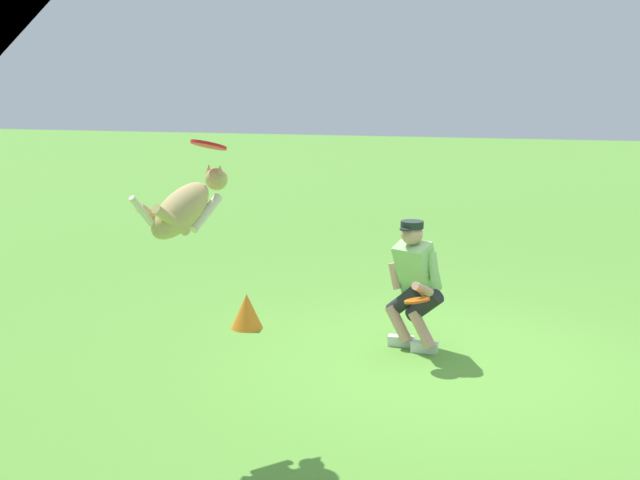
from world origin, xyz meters
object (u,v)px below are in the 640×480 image
(frisbee_flying, at_px, (209,145))
(frisbee_held, at_px, (417,300))
(dog, at_px, (185,207))
(training_cone, at_px, (247,311))
(person, at_px, (414,281))

(frisbee_flying, relative_size, frisbee_held, 1.13)
(frisbee_flying, bearing_deg, dog, 72.36)
(dog, xyz_separation_m, training_cone, (0.47, -2.37, -1.52))
(person, bearing_deg, frisbee_flying, -7.09)
(training_cone, bearing_deg, frisbee_held, 163.92)
(person, bearing_deg, dog, -5.52)
(person, relative_size, frisbee_flying, 4.78)
(person, height_order, training_cone, person)
(frisbee_held, bearing_deg, dog, 52.03)
(frisbee_flying, height_order, frisbee_held, frisbee_flying)
(dog, distance_m, training_cone, 2.86)
(frisbee_flying, bearing_deg, person, -122.90)
(dog, height_order, frisbee_flying, frisbee_flying)
(person, relative_size, frisbee_held, 5.39)
(dog, height_order, frisbee_held, dog)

